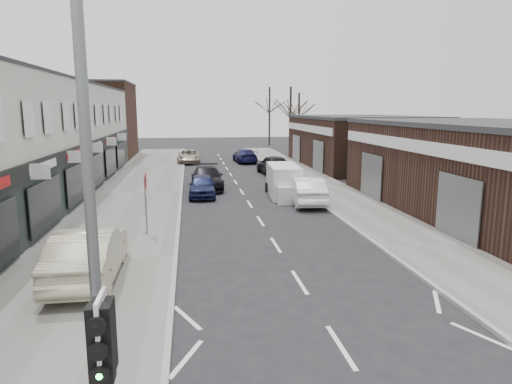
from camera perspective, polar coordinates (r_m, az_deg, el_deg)
name	(u,v)px	position (r m, az deg, el deg)	size (l,w,h in m)	color
pavement_left	(136,194)	(29.93, -14.75, -0.19)	(5.50, 64.00, 0.12)	slate
pavement_right	(326,189)	(31.08, 8.79, 0.41)	(3.50, 64.00, 0.12)	slate
shop_terrace_left	(1,143)	(28.68, -29.22, 5.42)	(8.00, 41.00, 7.10)	silver
brick_block_far	(95,121)	(53.25, -19.53, 8.31)	(8.00, 10.00, 8.00)	#40261B
right_unit_near	(500,170)	(26.67, 28.18, 2.42)	(10.00, 18.00, 4.50)	#362218
right_unit_far	(359,142)	(44.29, 12.72, 6.08)	(10.00, 16.00, 4.50)	#362218
tree_far_a	(290,153)	(56.86, 4.27, 4.93)	(3.60, 3.60, 8.00)	#382D26
tree_far_b	(298,148)	(63.24, 5.31, 5.46)	(3.60, 3.60, 7.50)	#382D26
tree_far_c	(269,145)	(68.49, 1.68, 5.88)	(3.60, 3.60, 8.50)	#382D26
traffic_light	(104,359)	(6.11, -18.50, -19.17)	(0.28, 0.60, 3.10)	slate
street_lamp	(101,165)	(6.61, -18.84, 3.26)	(2.23, 0.22, 8.00)	slate
warning_sign	(146,186)	(19.60, -13.59, 0.77)	(0.12, 0.80, 2.70)	slate
white_van	(284,182)	(28.28, 3.54, 1.28)	(2.04, 5.07, 1.93)	silver
sedan_on_pavement	(89,253)	(15.19, -20.20, -7.23)	(1.75, 5.03, 1.66)	#B5B091
parked_car_left_a	(202,186)	(28.37, -6.74, 0.80)	(1.62, 4.02, 1.37)	#141C40
parked_car_left_b	(207,178)	(31.14, -6.15, 1.78)	(2.11, 5.18, 1.50)	black
parked_car_left_c	(189,156)	(46.23, -8.38, 4.42)	(2.20, 4.77, 1.33)	#A19380
parked_car_right_a	(307,190)	(26.15, 6.37, 0.20)	(1.65, 4.74, 1.56)	silver
parked_car_right_b	(274,165)	(37.61, 2.21, 3.42)	(1.94, 4.82, 1.64)	black
parked_car_right_c	(245,156)	(46.22, -1.40, 4.57)	(1.95, 4.79, 1.39)	#13143D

